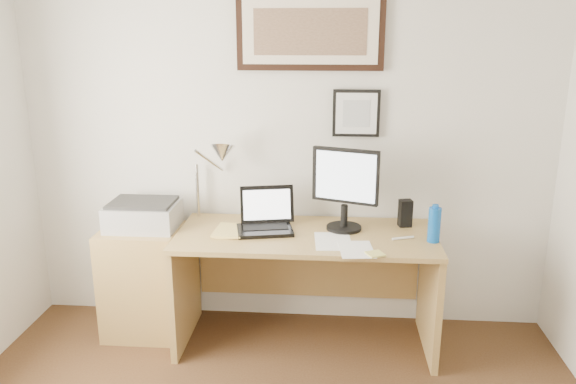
# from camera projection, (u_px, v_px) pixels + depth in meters

# --- Properties ---
(wall_back) EXTENTS (3.50, 0.02, 2.50)m
(wall_back) POSITION_uv_depth(u_px,v_px,m) (286.00, 142.00, 3.69)
(wall_back) COLOR silver
(wall_back) RESTS_ON ground
(side_cabinet) EXTENTS (0.50, 0.40, 0.73)m
(side_cabinet) POSITION_uv_depth(u_px,v_px,m) (144.00, 282.00, 3.70)
(side_cabinet) COLOR #A17D43
(side_cabinet) RESTS_ON floor
(water_bottle) EXTENTS (0.07, 0.07, 0.21)m
(water_bottle) POSITION_uv_depth(u_px,v_px,m) (434.00, 225.00, 3.30)
(water_bottle) COLOR #0E55B8
(water_bottle) RESTS_ON desk
(bottle_cap) EXTENTS (0.04, 0.04, 0.02)m
(bottle_cap) POSITION_uv_depth(u_px,v_px,m) (436.00, 206.00, 3.27)
(bottle_cap) COLOR #0E55B8
(bottle_cap) RESTS_ON water_bottle
(speaker) EXTENTS (0.09, 0.08, 0.17)m
(speaker) POSITION_uv_depth(u_px,v_px,m) (405.00, 213.00, 3.57)
(speaker) COLOR black
(speaker) RESTS_ON desk
(paper_sheet_a) EXTENTS (0.23, 0.32, 0.00)m
(paper_sheet_a) POSITION_uv_depth(u_px,v_px,m) (333.00, 241.00, 3.33)
(paper_sheet_a) COLOR white
(paper_sheet_a) RESTS_ON desk
(paper_sheet_b) EXTENTS (0.22, 0.29, 0.00)m
(paper_sheet_b) POSITION_uv_depth(u_px,v_px,m) (356.00, 249.00, 3.20)
(paper_sheet_b) COLOR white
(paper_sheet_b) RESTS_ON desk
(sticky_pad) EXTENTS (0.12, 0.12, 0.01)m
(sticky_pad) POSITION_uv_depth(u_px,v_px,m) (375.00, 254.00, 3.13)
(sticky_pad) COLOR #DAD267
(sticky_pad) RESTS_ON desk
(marker_pen) EXTENTS (0.14, 0.06, 0.02)m
(marker_pen) POSITION_uv_depth(u_px,v_px,m) (403.00, 238.00, 3.37)
(marker_pen) COLOR white
(marker_pen) RESTS_ON desk
(book) EXTENTS (0.20, 0.26, 0.02)m
(book) POSITION_uv_depth(u_px,v_px,m) (215.00, 230.00, 3.49)
(book) COLOR #EBCD6F
(book) RESTS_ON desk
(desk) EXTENTS (1.60, 0.70, 0.75)m
(desk) POSITION_uv_depth(u_px,v_px,m) (306.00, 263.00, 3.61)
(desk) COLOR #A17D43
(desk) RESTS_ON floor
(laptop) EXTENTS (0.38, 0.36, 0.26)m
(laptop) POSITION_uv_depth(u_px,v_px,m) (266.00, 221.00, 3.52)
(laptop) COLOR black
(laptop) RESTS_ON desk
(lcd_monitor) EXTENTS (0.41, 0.22, 0.52)m
(lcd_monitor) POSITION_uv_depth(u_px,v_px,m) (345.00, 185.00, 3.45)
(lcd_monitor) COLOR black
(lcd_monitor) RESTS_ON desk
(printer) EXTENTS (0.44, 0.34, 0.18)m
(printer) POSITION_uv_depth(u_px,v_px,m) (143.00, 215.00, 3.61)
(printer) COLOR #A2A2A4
(printer) RESTS_ON side_cabinet
(desk_lamp) EXTENTS (0.29, 0.27, 0.53)m
(desk_lamp) POSITION_uv_depth(u_px,v_px,m) (220.00, 157.00, 3.56)
(desk_lamp) COLOR silver
(desk_lamp) RESTS_ON desk
(picture_large) EXTENTS (0.92, 0.04, 0.47)m
(picture_large) POSITION_uv_depth(u_px,v_px,m) (310.00, 32.00, 3.46)
(picture_large) COLOR black
(picture_large) RESTS_ON wall_back
(picture_small) EXTENTS (0.30, 0.03, 0.30)m
(picture_small) POSITION_uv_depth(u_px,v_px,m) (356.00, 113.00, 3.58)
(picture_small) COLOR black
(picture_small) RESTS_ON wall_back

